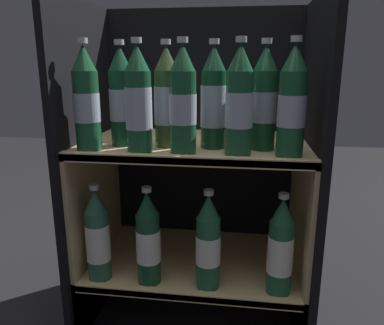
# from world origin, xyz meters

# --- Properties ---
(fridge_back_wall) EXTENTS (0.70, 0.02, 0.99)m
(fridge_back_wall) POSITION_xyz_m (0.00, 0.42, 0.50)
(fridge_back_wall) COLOR black
(fridge_back_wall) RESTS_ON ground_plane
(fridge_side_left) EXTENTS (0.02, 0.45, 0.99)m
(fridge_side_left) POSITION_xyz_m (-0.34, 0.21, 0.50)
(fridge_side_left) COLOR black
(fridge_side_left) RESTS_ON ground_plane
(fridge_side_right) EXTENTS (0.02, 0.45, 0.99)m
(fridge_side_right) POSITION_xyz_m (0.34, 0.21, 0.50)
(fridge_side_right) COLOR black
(fridge_side_right) RESTS_ON ground_plane
(shelf_lower) EXTENTS (0.66, 0.41, 0.20)m
(shelf_lower) POSITION_xyz_m (0.00, 0.20, 0.17)
(shelf_lower) COLOR #DBBC84
(shelf_lower) RESTS_ON ground_plane
(shelf_upper) EXTENTS (0.66, 0.41, 0.59)m
(shelf_upper) POSITION_xyz_m (0.00, 0.20, 0.43)
(shelf_upper) COLOR #DBBC84
(shelf_upper) RESTS_ON ground_plane
(bottle_upper_front_0) EXTENTS (0.07, 0.07, 0.29)m
(bottle_upper_front_0) POSITION_xyz_m (-0.27, 0.05, 0.72)
(bottle_upper_front_0) COLOR #194C2D
(bottle_upper_front_0) RESTS_ON shelf_upper
(bottle_upper_front_1) EXTENTS (0.07, 0.07, 0.29)m
(bottle_upper_front_1) POSITION_xyz_m (-0.13, 0.05, 0.72)
(bottle_upper_front_1) COLOR #194C2D
(bottle_upper_front_1) RESTS_ON shelf_upper
(bottle_upper_front_2) EXTENTS (0.07, 0.07, 0.29)m
(bottle_upper_front_2) POSITION_xyz_m (-0.01, 0.05, 0.72)
(bottle_upper_front_2) COLOR #194C2D
(bottle_upper_front_2) RESTS_ON shelf_upper
(bottle_upper_front_3) EXTENTS (0.07, 0.07, 0.29)m
(bottle_upper_front_3) POSITION_xyz_m (0.13, 0.05, 0.72)
(bottle_upper_front_3) COLOR #194C2D
(bottle_upper_front_3) RESTS_ON shelf_upper
(bottle_upper_front_4) EXTENTS (0.07, 0.07, 0.29)m
(bottle_upper_front_4) POSITION_xyz_m (0.26, 0.05, 0.72)
(bottle_upper_front_4) COLOR #194C2D
(bottle_upper_front_4) RESTS_ON shelf_upper
(bottle_upper_back_0) EXTENTS (0.07, 0.07, 0.29)m
(bottle_upper_back_0) POSITION_xyz_m (-0.20, 0.13, 0.72)
(bottle_upper_back_0) COLOR #144228
(bottle_upper_back_0) RESTS_ON shelf_upper
(bottle_upper_back_1) EXTENTS (0.07, 0.07, 0.29)m
(bottle_upper_back_1) POSITION_xyz_m (-0.07, 0.13, 0.72)
(bottle_upper_back_1) COLOR #384C28
(bottle_upper_back_1) RESTS_ON shelf_upper
(bottle_upper_back_2) EXTENTS (0.07, 0.07, 0.29)m
(bottle_upper_back_2) POSITION_xyz_m (0.06, 0.13, 0.72)
(bottle_upper_back_2) COLOR #144228
(bottle_upper_back_2) RESTS_ON shelf_upper
(bottle_upper_back_3) EXTENTS (0.07, 0.07, 0.29)m
(bottle_upper_back_3) POSITION_xyz_m (0.19, 0.13, 0.72)
(bottle_upper_back_3) COLOR #194C2D
(bottle_upper_back_3) RESTS_ON shelf_upper
(bottle_lower_front_0) EXTENTS (0.07, 0.07, 0.29)m
(bottle_lower_front_0) POSITION_xyz_m (-0.26, 0.05, 0.33)
(bottle_lower_front_0) COLOR #285B42
(bottle_lower_front_0) RESTS_ON shelf_lower
(bottle_lower_front_1) EXTENTS (0.07, 0.07, 0.29)m
(bottle_lower_front_1) POSITION_xyz_m (-0.11, 0.05, 0.33)
(bottle_lower_front_1) COLOR #144228
(bottle_lower_front_1) RESTS_ON shelf_lower
(bottle_lower_front_2) EXTENTS (0.07, 0.07, 0.29)m
(bottle_lower_front_2) POSITION_xyz_m (0.06, 0.05, 0.33)
(bottle_lower_front_2) COLOR #1E5638
(bottle_lower_front_2) RESTS_ON shelf_lower
(bottle_lower_front_3) EXTENTS (0.07, 0.07, 0.29)m
(bottle_lower_front_3) POSITION_xyz_m (0.25, 0.05, 0.33)
(bottle_lower_front_3) COLOR #1E5638
(bottle_lower_front_3) RESTS_ON shelf_lower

